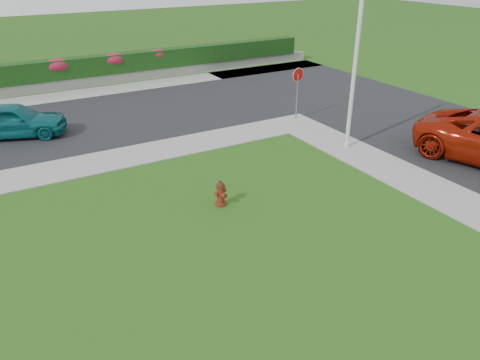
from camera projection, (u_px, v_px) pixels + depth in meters
ground at (279, 276)px, 11.36m from camera, size 120.00×120.00×0.00m
street_right at (460, 137)px, 19.86m from camera, size 8.00×32.00×0.04m
curb_corner at (295, 123)px, 21.51m from camera, size 2.00×2.00×0.04m
sidewalk_beyond at (69, 95)px, 25.71m from camera, size 34.00×2.00×0.04m
retaining_wall at (63, 84)px, 26.76m from camera, size 34.00×0.40×0.60m
hedge at (60, 69)px, 26.46m from camera, size 32.00×0.90×1.10m
fire_hydrant at (221, 193)px, 14.39m from camera, size 0.44×0.42×0.84m
sedan_teal at (13, 120)px, 19.61m from camera, size 4.55×3.04×1.44m
utility_pole at (355, 68)px, 17.47m from camera, size 0.16×0.16×6.37m
stop_sign at (298, 81)px, 21.32m from camera, size 0.66×0.08×2.43m
flower_clump_d at (57, 65)px, 26.22m from camera, size 1.50×0.96×0.75m
flower_clump_e at (113, 59)px, 27.65m from camera, size 1.46×0.94×0.73m
flower_clump_f at (158, 54)px, 28.87m from camera, size 1.22×0.78×0.61m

